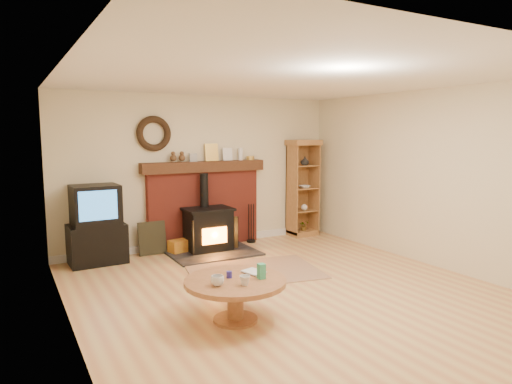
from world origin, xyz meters
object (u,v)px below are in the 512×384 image
wood_stove (209,231)px  coffee_table (235,287)px  curio_cabinet (302,188)px  tv_unit (96,226)px

wood_stove → coffee_table: wood_stove is taller
wood_stove → curio_cabinet: curio_cabinet is taller
coffee_table → wood_stove: bearing=72.1°
tv_unit → coffee_table: tv_unit is taller
wood_stove → tv_unit: wood_stove is taller
curio_cabinet → coffee_table: bearing=-134.2°
wood_stove → curio_cabinet: size_ratio=0.76×
tv_unit → coffee_table: 3.08m
wood_stove → tv_unit: (-1.75, 0.19, 0.22)m
wood_stove → tv_unit: bearing=173.6°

